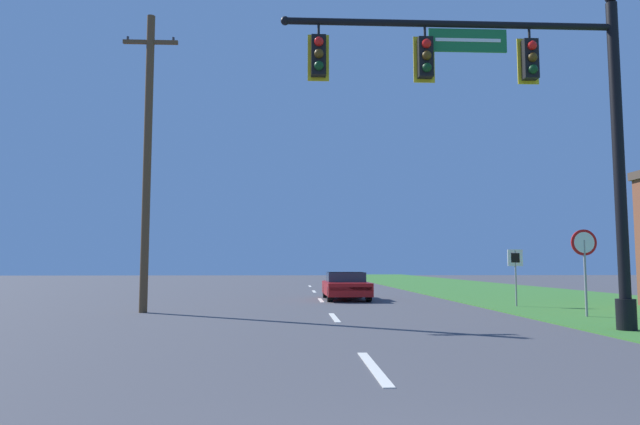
% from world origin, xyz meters
% --- Properties ---
extents(grass_verge_right, '(10.00, 110.00, 0.04)m').
position_xyz_m(grass_verge_right, '(10.50, 30.00, 0.02)').
color(grass_verge_right, '#38752D').
rests_on(grass_verge_right, ground).
extents(road_center_line, '(0.16, 34.80, 0.01)m').
position_xyz_m(road_center_line, '(0.00, 22.00, 0.01)').
color(road_center_line, silver).
rests_on(road_center_line, ground).
extents(signal_mast, '(8.13, 0.47, 8.01)m').
position_xyz_m(signal_mast, '(4.30, 10.25, 4.96)').
color(signal_mast, black).
rests_on(signal_mast, grass_verge_right).
extents(car_ahead, '(1.86, 4.34, 1.19)m').
position_xyz_m(car_ahead, '(1.11, 22.50, 0.60)').
color(car_ahead, black).
rests_on(car_ahead, ground).
extents(stop_sign, '(0.76, 0.07, 2.50)m').
position_xyz_m(stop_sign, '(7.25, 13.64, 1.86)').
color(stop_sign, gray).
rests_on(stop_sign, grass_verge_right).
extents(route_sign_post, '(0.55, 0.06, 2.03)m').
position_xyz_m(route_sign_post, '(6.82, 17.73, 1.53)').
color(route_sign_post, gray).
rests_on(route_sign_post, grass_verge_right).
extents(utility_pole_near, '(1.80, 0.26, 9.80)m').
position_xyz_m(utility_pole_near, '(-5.97, 16.06, 5.06)').
color(utility_pole_near, brown).
rests_on(utility_pole_near, ground).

